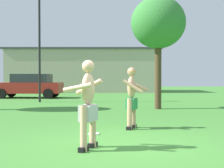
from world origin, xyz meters
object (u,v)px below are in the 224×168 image
Objects in this scene: player_in_gray at (87,102)px; tree_left_field at (157,24)px; lamp_post at (38,34)px; car_red_near_post at (28,85)px; frisbee at (93,134)px; player_with_cap at (131,95)px.

tree_left_field reaches higher than player_in_gray.
car_red_near_post is at bearing 112.17° from lamp_post.
frisbee is 0.06× the size of car_red_near_post.
lamp_post is (-3.53, 9.90, 3.71)m from frisbee.
player_in_gray is (-0.99, -2.46, 0.01)m from player_with_cap.
frisbee is at bearing -70.36° from lamp_post.
player_with_cap is at bearing -64.76° from car_red_near_post.
player_with_cap is 0.38× the size of car_red_near_post.
lamp_post is (-3.51, 11.52, 2.81)m from player_in_gray.
player_with_cap is at bearing -105.33° from tree_left_field.
player_with_cap is 10.50m from lamp_post.
player_with_cap is 0.27× the size of lamp_post.
player_with_cap reaches higher than car_red_near_post.
frisbee is at bearing -111.52° from tree_left_field.
lamp_post is 1.26× the size of tree_left_field.
tree_left_field is at bearing -31.96° from lamp_post.
lamp_post is at bearing 148.04° from tree_left_field.
tree_left_field is at bearing -44.58° from car_red_near_post.
tree_left_field is (2.46, 7.80, 2.78)m from player_in_gray.
player_with_cap is 5.88× the size of frisbee.
tree_left_field is (5.97, -3.72, -0.03)m from lamp_post.
player_in_gray is 8.63m from tree_left_field.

